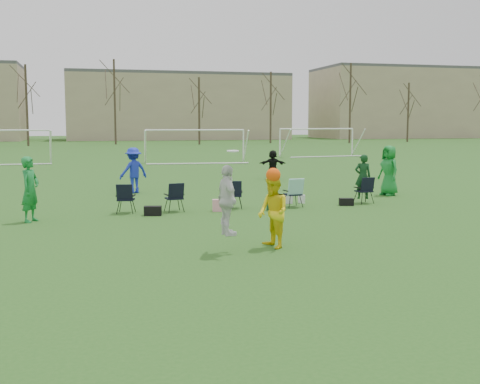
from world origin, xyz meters
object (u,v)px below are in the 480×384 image
object	(u,v)px
center_contest	(256,207)
goal_mid	(195,137)
fielder_green_far	(389,170)
goal_right	(317,134)
fielder_black	(273,165)
fielder_green_near	(30,189)
fielder_blue	(133,170)

from	to	relation	value
center_contest	goal_mid	bearing A→B (deg)	82.64
fielder_green_far	goal_right	distance (m)	29.06
goal_mid	fielder_green_far	bearing A→B (deg)	-75.38
fielder_black	center_contest	world-z (taller)	center_contest
fielder_green_near	fielder_blue	world-z (taller)	fielder_green_near
fielder_black	goal_right	bearing A→B (deg)	-110.26
fielder_black	center_contest	distance (m)	17.76
fielder_green_far	fielder_blue	bearing A→B (deg)	-122.63
fielder_green_near	goal_mid	size ratio (longest dim) A/B	0.26
fielder_green_far	fielder_black	distance (m)	8.35
fielder_green_near	fielder_green_far	distance (m)	13.93
fielder_green_near	goal_right	size ratio (longest dim) A/B	0.27
fielder_blue	fielder_green_near	bearing A→B (deg)	38.55
goal_mid	fielder_blue	bearing A→B (deg)	-103.53
fielder_green_far	fielder_green_near	bearing A→B (deg)	-90.00
fielder_green_far	goal_mid	bearing A→B (deg)	176.55
fielder_green_near	fielder_green_far	size ratio (longest dim) A/B	0.96
fielder_green_near	fielder_green_far	xyz separation A→B (m)	(13.51, 3.39, 0.04)
fielder_blue	fielder_black	xyz separation A→B (m)	(7.55, 4.62, -0.19)
fielder_green_far	goal_right	bearing A→B (deg)	150.18
fielder_blue	center_contest	bearing A→B (deg)	74.97
fielder_green_far	goal_mid	distance (m)	22.35
goal_mid	fielder_green_near	bearing A→B (deg)	-106.35
fielder_green_near	fielder_green_far	world-z (taller)	fielder_green_far
center_contest	fielder_green_near	bearing A→B (deg)	134.74
fielder_green_near	center_contest	world-z (taller)	center_contest
fielder_green_far	center_contest	size ratio (longest dim) A/B	0.87
fielder_green_far	goal_mid	world-z (taller)	goal_mid
fielder_green_far	fielder_black	world-z (taller)	fielder_green_far
fielder_green_near	fielder_black	world-z (taller)	fielder_green_near
fielder_green_near	center_contest	distance (m)	7.70
fielder_green_near	fielder_green_far	bearing A→B (deg)	-49.35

